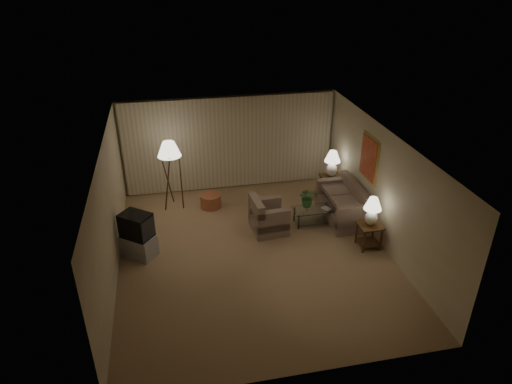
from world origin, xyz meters
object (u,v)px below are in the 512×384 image
(sofa, at_px, (342,205))
(side_table_far, at_px, (331,182))
(side_table_near, at_px, (369,232))
(tv_cabinet, at_px, (139,245))
(table_lamp_far, at_px, (332,161))
(table_lamp_near, at_px, (372,209))
(crt_tv, at_px, (136,225))
(armchair, at_px, (269,218))
(vase, at_px, (307,207))
(ottoman, at_px, (211,201))
(floor_lamp, at_px, (171,174))
(coffee_table, at_px, (313,214))

(sofa, height_order, side_table_far, sofa)
(side_table_near, relative_size, tv_cabinet, 0.68)
(side_table_far, height_order, table_lamp_far, table_lamp_far)
(side_table_near, relative_size, side_table_far, 1.00)
(table_lamp_near, height_order, crt_tv, table_lamp_near)
(side_table_far, bearing_deg, sofa, -96.84)
(side_table_far, bearing_deg, armchair, -145.60)
(armchair, distance_m, side_table_near, 2.40)
(sofa, bearing_deg, side_table_far, 173.59)
(sofa, height_order, tv_cabinet, sofa)
(sofa, xyz_separation_m, side_table_near, (0.15, -1.35, 0.03))
(tv_cabinet, bearing_deg, vase, 45.13)
(side_table_near, relative_size, ottoman, 1.10)
(side_table_far, distance_m, floor_lamp, 4.38)
(sofa, height_order, coffee_table, sofa)
(tv_cabinet, height_order, vase, vase)
(floor_lamp, distance_m, ottoman, 1.27)
(floor_lamp, height_order, ottoman, floor_lamp)
(coffee_table, bearing_deg, crt_tv, -173.09)
(side_table_near, distance_m, tv_cabinet, 5.25)
(side_table_far, xyz_separation_m, ottoman, (-3.37, 0.01, -0.23))
(table_lamp_far, height_order, crt_tv, table_lamp_far)
(table_lamp_far, bearing_deg, vase, -129.19)
(table_lamp_near, bearing_deg, tv_cabinet, 171.96)
(table_lamp_far, bearing_deg, tv_cabinet, -160.27)
(sofa, height_order, armchair, sofa)
(side_table_near, xyz_separation_m, crt_tv, (-5.20, 0.73, 0.37))
(tv_cabinet, bearing_deg, floor_lamp, 105.52)
(armchair, xyz_separation_m, side_table_far, (2.10, 1.44, 0.05))
(coffee_table, xyz_separation_m, vase, (-0.15, 0.00, 0.21))
(ottoman, height_order, vase, vase)
(table_lamp_near, relative_size, floor_lamp, 0.37)
(table_lamp_far, height_order, coffee_table, table_lamp_far)
(side_table_near, relative_size, crt_tv, 0.75)
(table_lamp_far, bearing_deg, coffee_table, -125.15)
(ottoman, bearing_deg, tv_cabinet, -134.37)
(table_lamp_near, distance_m, ottoman, 4.34)
(sofa, bearing_deg, side_table_near, 6.77)
(table_lamp_near, height_order, table_lamp_far, table_lamp_far)
(side_table_near, height_order, vase, side_table_near)
(side_table_far, bearing_deg, side_table_near, -90.00)
(coffee_table, height_order, vase, vase)
(crt_tv, bearing_deg, vase, 45.13)
(table_lamp_far, xyz_separation_m, coffee_table, (-0.95, -1.35, -0.77))
(table_lamp_far, distance_m, floor_lamp, 4.35)
(floor_lamp, bearing_deg, ottoman, -12.17)
(table_lamp_near, height_order, ottoman, table_lamp_near)
(table_lamp_near, distance_m, floor_lamp, 5.17)
(armchair, distance_m, table_lamp_near, 2.49)
(side_table_far, xyz_separation_m, vase, (-1.10, -1.35, 0.08))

